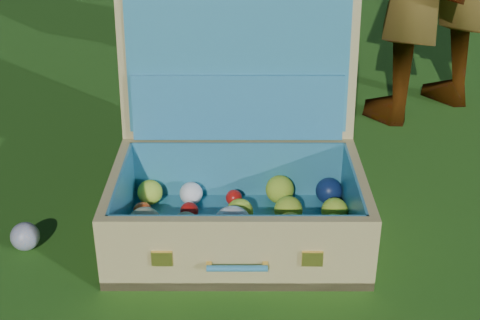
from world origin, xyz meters
The scene contains 3 objects.
ground centered at (0.00, 0.00, 0.00)m, with size 60.00×60.00×0.00m, color #215114.
stray_ball centered at (-0.62, 0.03, 0.03)m, with size 0.06×0.06×0.06m, color #446DB1.
suitcase centered at (-0.16, 0.17, 0.15)m, with size 0.58×0.49×0.53m.
Camera 1 is at (-0.06, -1.16, 0.85)m, focal length 50.00 mm.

